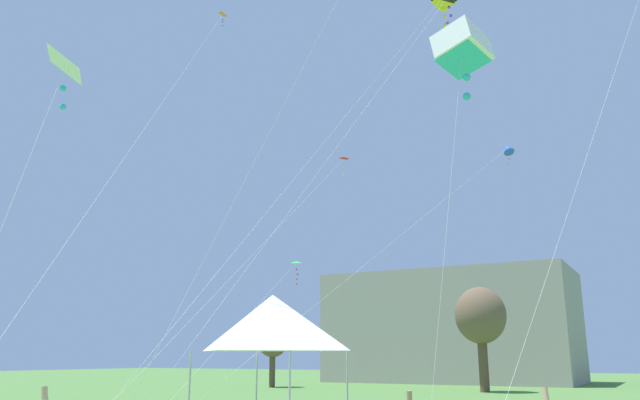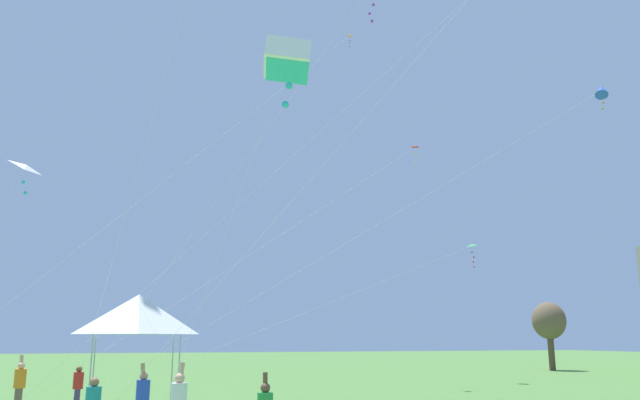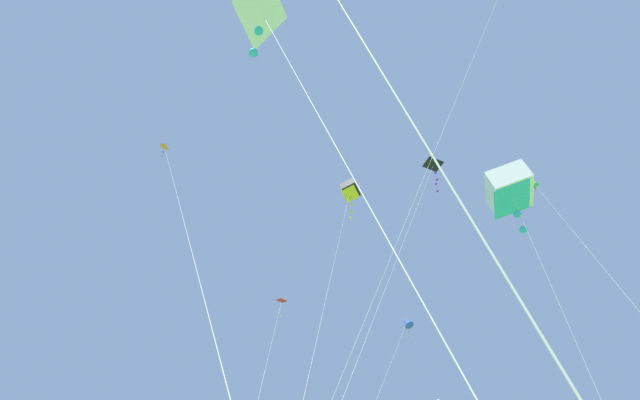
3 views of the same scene
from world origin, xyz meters
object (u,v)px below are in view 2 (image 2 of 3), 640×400
(festival_tent, at_px, (138,314))
(kite_orange_delta_10, at_px, (336,47))
(kite_white_box_1, at_px, (287,61))
(kite_green_delta_8, at_px, (468,248))
(person_red_shirt, at_px, (78,386))
(kite_red_delta_6, at_px, (401,157))
(kite_blue_diamond_2, at_px, (600,92))
(kite_white_delta_0, at_px, (26,168))
(person_blue_shirt, at_px, (142,398))
(person_orange_shirt, at_px, (20,384))

(festival_tent, bearing_deg, kite_orange_delta_10, 135.05)
(kite_white_box_1, relative_size, kite_green_delta_8, 0.53)
(kite_green_delta_8, xyz_separation_m, kite_orange_delta_10, (0.25, -9.41, 13.21))
(person_red_shirt, relative_size, kite_red_delta_6, 0.09)
(kite_white_box_1, height_order, kite_red_delta_6, kite_white_box_1)
(festival_tent, height_order, kite_blue_diamond_2, kite_blue_diamond_2)
(kite_white_delta_0, height_order, kite_blue_diamond_2, kite_blue_diamond_2)
(person_blue_shirt, bearing_deg, festival_tent, -54.98)
(person_blue_shirt, height_order, kite_white_box_1, kite_white_box_1)
(person_blue_shirt, xyz_separation_m, kite_orange_delta_10, (-15.75, 11.85, 20.93))
(person_blue_shirt, bearing_deg, kite_green_delta_8, -111.05)
(person_orange_shirt, xyz_separation_m, kite_blue_diamond_2, (5.45, 24.31, 13.01))
(person_blue_shirt, bearing_deg, kite_red_delta_6, -114.77)
(kite_white_delta_0, height_order, kite_red_delta_6, kite_red_delta_6)
(kite_white_delta_0, bearing_deg, person_blue_shirt, 36.52)
(kite_white_box_1, distance_m, kite_green_delta_8, 24.00)
(kite_white_box_1, bearing_deg, person_blue_shirt, -97.50)
(person_orange_shirt, relative_size, kite_green_delta_8, 0.09)
(person_red_shirt, distance_m, kite_blue_diamond_2, 26.34)
(festival_tent, xyz_separation_m, kite_orange_delta_10, (-12.06, 12.04, 18.28))
(kite_blue_diamond_2, xyz_separation_m, kite_orange_delta_10, (-14.33, -8.08, 7.86))
(festival_tent, bearing_deg, person_red_shirt, -147.16)
(festival_tent, xyz_separation_m, person_orange_shirt, (-3.19, -4.19, -2.60))
(kite_white_delta_0, bearing_deg, kite_orange_delta_10, 118.42)
(person_blue_shirt, height_order, kite_green_delta_8, kite_green_delta_8)
(festival_tent, relative_size, kite_white_box_1, 0.33)
(festival_tent, distance_m, kite_red_delta_6, 16.39)
(kite_orange_delta_10, bearing_deg, person_blue_shirt, -36.95)
(kite_white_delta_0, relative_size, kite_white_box_1, 0.76)
(festival_tent, distance_m, person_orange_shirt, 5.87)
(festival_tent, xyz_separation_m, kite_green_delta_8, (-12.31, 21.45, 5.06))
(person_orange_shirt, xyz_separation_m, kite_red_delta_6, (-1.59, 17.31, 11.18))
(kite_blue_diamond_2, bearing_deg, kite_orange_delta_10, -150.58)
(person_orange_shirt, bearing_deg, kite_green_delta_8, -111.56)
(kite_white_box_1, height_order, kite_orange_delta_10, kite_orange_delta_10)
(kite_white_box_1, bearing_deg, kite_green_delta_8, 134.37)
(festival_tent, height_order, kite_white_delta_0, kite_white_delta_0)
(person_red_shirt, bearing_deg, kite_white_delta_0, -140.47)
(person_blue_shirt, bearing_deg, kite_orange_delta_10, -94.97)
(kite_green_delta_8, bearing_deg, kite_orange_delta_10, -88.48)
(person_blue_shirt, xyz_separation_m, kite_red_delta_6, (-8.47, 12.92, 11.23))
(kite_orange_delta_10, bearing_deg, kite_green_delta_8, 91.52)
(kite_white_delta_0, height_order, kite_orange_delta_10, kite_orange_delta_10)
(kite_white_delta_0, xyz_separation_m, kite_white_box_1, (7.24, 9.25, 2.88))
(kite_white_box_1, bearing_deg, kite_red_delta_6, 136.41)
(person_blue_shirt, distance_m, person_red_shirt, 7.22)
(kite_blue_diamond_2, xyz_separation_m, kite_red_delta_6, (-7.05, -7.00, -1.84))
(person_blue_shirt, relative_size, kite_orange_delta_10, 0.09)
(person_orange_shirt, bearing_deg, kite_blue_diamond_2, -143.79)
(person_orange_shirt, relative_size, kite_white_box_1, 0.16)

